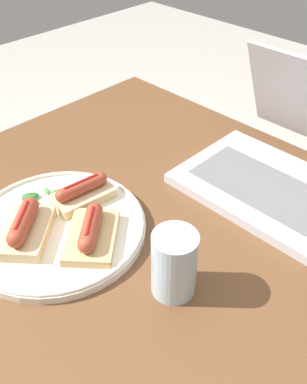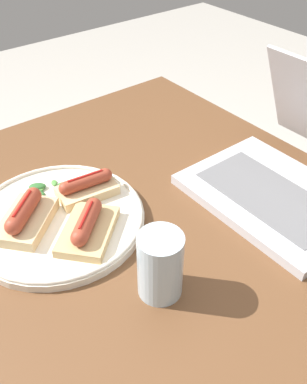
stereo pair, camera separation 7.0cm
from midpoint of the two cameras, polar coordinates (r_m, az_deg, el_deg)
The scene contains 8 objects.
desk at distance 0.74m, azimuth 2.72°, elevation -12.44°, with size 1.03×0.87×0.77m.
laptop at distance 0.83m, azimuth 20.32°, elevation 2.34°, with size 0.30×0.32×0.22m.
plate at distance 0.74m, azimuth -10.03°, elevation -3.63°, with size 0.30×0.30×0.02m.
sausage_toast_left at distance 0.72m, azimuth -14.08°, elevation -3.35°, with size 0.13×0.13×0.05m.
sausage_toast_middle at distance 0.69m, azimuth -5.90°, elevation -4.79°, with size 0.14×0.14×0.05m.
sausage_toast_right at distance 0.76m, azimuth -6.33°, elevation 0.58°, with size 0.07×0.11×0.04m.
salad_pile at distance 0.80m, azimuth -11.97°, elevation 0.55°, with size 0.06×0.08×0.01m.
drinking_glass at distance 0.60m, azimuth 4.30°, elevation -9.87°, with size 0.06×0.06×0.11m.
Camera 2 is at (0.36, -0.28, 1.27)m, focal length 40.00 mm.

